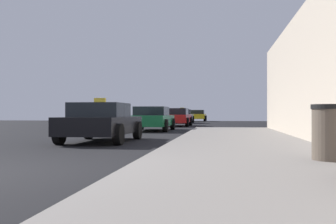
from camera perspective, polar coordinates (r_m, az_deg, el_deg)
ground_plane at (r=6.85m, az=-22.64°, el=-8.09°), size 80.00×80.00×0.00m
sidewalk at (r=5.93m, az=13.30°, el=-8.61°), size 4.00×32.00×0.15m
trash_bin at (r=7.20m, az=22.78°, el=-2.69°), size 0.69×0.69×0.95m
car_black at (r=13.00m, az=-9.67°, el=-1.46°), size 2.04×4.05×1.43m
car_green at (r=20.73m, az=-2.31°, el=-0.96°), size 2.03×4.44×1.27m
car_red at (r=27.91m, az=1.31°, el=-0.74°), size 1.92×4.55×1.27m
car_silver at (r=36.17m, az=2.09°, el=-0.60°), size 1.95×4.50×1.43m
car_yellow at (r=45.05m, az=4.31°, el=-0.50°), size 1.98×4.28×1.27m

